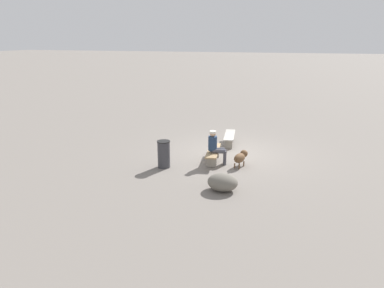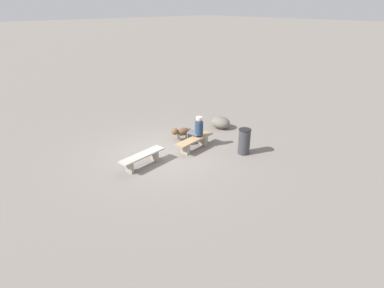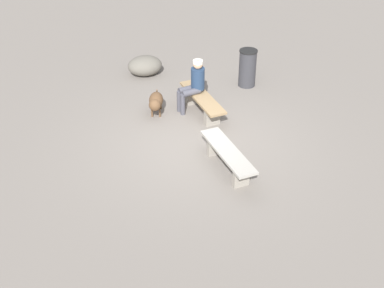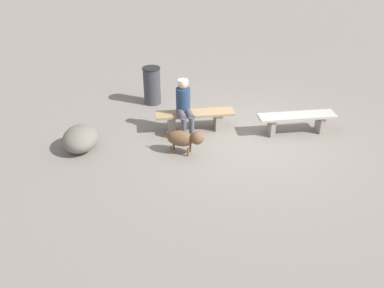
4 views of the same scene
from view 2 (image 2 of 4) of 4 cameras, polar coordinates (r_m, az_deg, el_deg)
name	(u,v)px [view 2 (image 2 of 4)]	position (r m, az deg, el deg)	size (l,w,h in m)	color
ground	(164,155)	(11.87, -5.07, -1.91)	(210.00, 210.00, 0.06)	gray
bench_left	(142,158)	(10.92, -8.84, -2.42)	(1.77, 0.65, 0.45)	gray
bench_right	(195,142)	(12.08, 0.45, 0.39)	(1.81, 0.65, 0.44)	gray
seated_person	(197,129)	(12.17, 0.85, 2.65)	(0.42, 0.66, 1.24)	navy
dog	(181,132)	(12.92, -1.98, 2.20)	(0.85, 0.46, 0.53)	brown
trash_bin	(244,141)	(11.82, 9.28, 0.45)	(0.46, 0.46, 0.96)	#38383D
boulder	(221,122)	(14.25, 5.11, 3.84)	(0.90, 0.72, 0.51)	#6B665B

